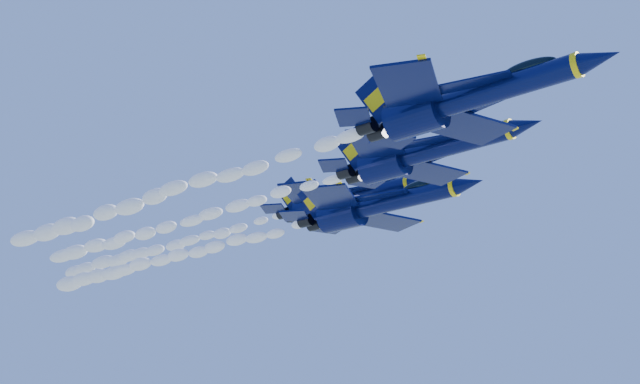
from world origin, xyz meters
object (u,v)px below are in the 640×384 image
Objects in this scene: jet_second at (422,153)px; jet_third at (376,205)px; jet_lead at (463,99)px; jet_fourth at (343,199)px.

jet_second is 0.88× the size of jet_third.
jet_third reaches higher than jet_lead.
jet_fourth reaches higher than jet_third.
jet_second is at bearing -41.91° from jet_third.
jet_third is (-10.60, 9.52, 0.60)m from jet_second.
jet_second is 26.04m from jet_fourth.
jet_second is at bearing -40.50° from jet_fourth.
jet_third is at bearing -38.73° from jet_fourth.
jet_third reaches higher than jet_second.
jet_fourth is at bearing 136.91° from jet_lead.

